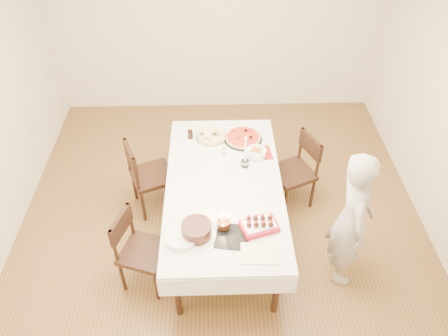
{
  "coord_description": "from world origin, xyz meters",
  "views": [
    {
      "loc": [
        -0.07,
        -3.12,
        3.73
      ],
      "look_at": [
        0.02,
        -0.03,
        0.96
      ],
      "focal_mm": 35.0,
      "sensor_mm": 36.0,
      "label": 1
    }
  ],
  "objects_px": {
    "chair_left_savory": "(152,176)",
    "birthday_cake": "(224,221)",
    "cola_glass": "(190,134)",
    "strawberry_box": "(259,225)",
    "person": "(352,220)",
    "taper_candle": "(245,152)",
    "chair_right_savory": "(292,173)",
    "pizza_white": "(212,136)",
    "dining_table": "(224,210)",
    "pasta_bowl": "(256,153)",
    "layer_cake": "(197,230)",
    "pizza_pepperoni": "(243,138)",
    "chair_left_dessert": "(144,252)"
  },
  "relations": [
    {
      "from": "chair_right_savory",
      "to": "birthday_cake",
      "type": "relative_size",
      "value": 6.84
    },
    {
      "from": "chair_right_savory",
      "to": "taper_candle",
      "type": "height_order",
      "value": "taper_candle"
    },
    {
      "from": "chair_left_savory",
      "to": "chair_left_dessert",
      "type": "bearing_deg",
      "value": 68.94
    },
    {
      "from": "chair_right_savory",
      "to": "birthday_cake",
      "type": "height_order",
      "value": "chair_right_savory"
    },
    {
      "from": "pizza_white",
      "to": "cola_glass",
      "type": "height_order",
      "value": "cola_glass"
    },
    {
      "from": "person",
      "to": "pizza_white",
      "type": "bearing_deg",
      "value": 48.03
    },
    {
      "from": "strawberry_box",
      "to": "pizza_pepperoni",
      "type": "bearing_deg",
      "value": 92.99
    },
    {
      "from": "pasta_bowl",
      "to": "cola_glass",
      "type": "distance_m",
      "value": 0.77
    },
    {
      "from": "birthday_cake",
      "to": "pizza_pepperoni",
      "type": "bearing_deg",
      "value": 78.9
    },
    {
      "from": "taper_candle",
      "to": "cola_glass",
      "type": "xyz_separation_m",
      "value": [
        -0.57,
        0.48,
        -0.14
      ]
    },
    {
      "from": "dining_table",
      "to": "pizza_white",
      "type": "height_order",
      "value": "pizza_white"
    },
    {
      "from": "chair_left_dessert",
      "to": "person",
      "type": "height_order",
      "value": "person"
    },
    {
      "from": "cola_glass",
      "to": "strawberry_box",
      "type": "height_order",
      "value": "cola_glass"
    },
    {
      "from": "chair_right_savory",
      "to": "person",
      "type": "distance_m",
      "value": 1.08
    },
    {
      "from": "cola_glass",
      "to": "layer_cake",
      "type": "height_order",
      "value": "layer_cake"
    },
    {
      "from": "layer_cake",
      "to": "pizza_white",
      "type": "bearing_deg",
      "value": 84.28
    },
    {
      "from": "chair_left_dessert",
      "to": "pizza_white",
      "type": "height_order",
      "value": "chair_left_dessert"
    },
    {
      "from": "chair_left_savory",
      "to": "chair_right_savory",
      "type": "bearing_deg",
      "value": 158.19
    },
    {
      "from": "chair_left_dessert",
      "to": "pizza_pepperoni",
      "type": "bearing_deg",
      "value": -109.39
    },
    {
      "from": "cola_glass",
      "to": "birthday_cake",
      "type": "distance_m",
      "value": 1.34
    },
    {
      "from": "person",
      "to": "chair_right_savory",
      "type": "bearing_deg",
      "value": 23.35
    },
    {
      "from": "cola_glass",
      "to": "strawberry_box",
      "type": "relative_size",
      "value": 0.33
    },
    {
      "from": "person",
      "to": "cola_glass",
      "type": "bearing_deg",
      "value": 53.01
    },
    {
      "from": "pizza_white",
      "to": "birthday_cake",
      "type": "bearing_deg",
      "value": -85.71
    },
    {
      "from": "person",
      "to": "taper_candle",
      "type": "relative_size",
      "value": 3.92
    },
    {
      "from": "pizza_white",
      "to": "strawberry_box",
      "type": "bearing_deg",
      "value": -72.7
    },
    {
      "from": "chair_left_dessert",
      "to": "strawberry_box",
      "type": "distance_m",
      "value": 1.11
    },
    {
      "from": "person",
      "to": "strawberry_box",
      "type": "relative_size",
      "value": 4.75
    },
    {
      "from": "layer_cake",
      "to": "pizza_pepperoni",
      "type": "bearing_deg",
      "value": 70.21
    },
    {
      "from": "taper_candle",
      "to": "pizza_white",
      "type": "bearing_deg",
      "value": 124.88
    },
    {
      "from": "chair_right_savory",
      "to": "person",
      "type": "xyz_separation_m",
      "value": [
        0.36,
        -0.97,
        0.3
      ]
    },
    {
      "from": "pizza_pepperoni",
      "to": "strawberry_box",
      "type": "relative_size",
      "value": 1.34
    },
    {
      "from": "pasta_bowl",
      "to": "strawberry_box",
      "type": "distance_m",
      "value": 1.0
    },
    {
      "from": "cola_glass",
      "to": "strawberry_box",
      "type": "bearing_deg",
      "value": -63.86
    },
    {
      "from": "chair_right_savory",
      "to": "cola_glass",
      "type": "distance_m",
      "value": 1.21
    },
    {
      "from": "cola_glass",
      "to": "chair_left_dessert",
      "type": "bearing_deg",
      "value": -107.4
    },
    {
      "from": "person",
      "to": "birthday_cake",
      "type": "relative_size",
      "value": 11.42
    },
    {
      "from": "person",
      "to": "cola_glass",
      "type": "relative_size",
      "value": 14.4
    },
    {
      "from": "person",
      "to": "pizza_white",
      "type": "relative_size",
      "value": 4.18
    },
    {
      "from": "chair_right_savory",
      "to": "cola_glass",
      "type": "bearing_deg",
      "value": 142.63
    },
    {
      "from": "chair_right_savory",
      "to": "strawberry_box",
      "type": "height_order",
      "value": "chair_right_savory"
    },
    {
      "from": "dining_table",
      "to": "pasta_bowl",
      "type": "bearing_deg",
      "value": 50.43
    },
    {
      "from": "dining_table",
      "to": "layer_cake",
      "type": "relative_size",
      "value": 6.32
    },
    {
      "from": "chair_left_savory",
      "to": "person",
      "type": "bearing_deg",
      "value": 131.3
    },
    {
      "from": "chair_left_savory",
      "to": "pizza_white",
      "type": "relative_size",
      "value": 2.56
    },
    {
      "from": "chair_left_savory",
      "to": "taper_candle",
      "type": "bearing_deg",
      "value": 146.73
    },
    {
      "from": "chair_left_savory",
      "to": "birthday_cake",
      "type": "xyz_separation_m",
      "value": [
        0.76,
        -1.01,
        0.37
      ]
    },
    {
      "from": "chair_left_savory",
      "to": "pizza_pepperoni",
      "type": "xyz_separation_m",
      "value": [
        1.01,
        0.25,
        0.31
      ]
    },
    {
      "from": "pizza_pepperoni",
      "to": "chair_left_dessert",
      "type": "bearing_deg",
      "value": -127.88
    },
    {
      "from": "taper_candle",
      "to": "chair_left_dessert",
      "type": "bearing_deg",
      "value": -139.87
    }
  ]
}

